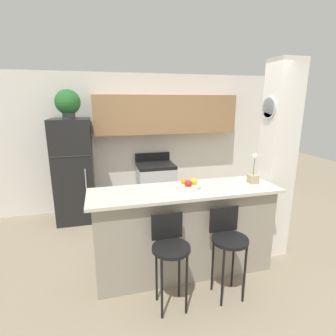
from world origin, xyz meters
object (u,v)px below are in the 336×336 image
object	(u,v)px
orchid_vase	(253,174)
refrigerator	(74,171)
bar_stool_left	(170,248)
bar_stool_right	(228,240)
stove_range	(156,187)
fruit_bowl	(189,185)
potted_plant_on_fridge	(68,103)

from	to	relation	value
orchid_vase	refrigerator	bearing A→B (deg)	140.11
bar_stool_left	bar_stool_right	distance (m)	0.63
stove_range	fruit_bowl	size ratio (longest dim) A/B	3.82
orchid_vase	bar_stool_right	bearing A→B (deg)	-138.06
refrigerator	stove_range	size ratio (longest dim) A/B	1.66
refrigerator	bar_stool_left	bearing A→B (deg)	-65.94
refrigerator	orchid_vase	bearing A→B (deg)	-39.89
refrigerator	bar_stool_left	distance (m)	2.64
refrigerator	stove_range	world-z (taller)	refrigerator
refrigerator	potted_plant_on_fridge	distance (m)	1.14
bar_stool_right	potted_plant_on_fridge	distance (m)	3.25
refrigerator	bar_stool_left	size ratio (longest dim) A/B	1.83
refrigerator	bar_stool_right	world-z (taller)	refrigerator
fruit_bowl	bar_stool_right	bearing A→B (deg)	-61.57
stove_range	potted_plant_on_fridge	size ratio (longest dim) A/B	2.30
bar_stool_right	fruit_bowl	bearing A→B (deg)	118.43
refrigerator	fruit_bowl	xyz separation A→B (m)	(1.43, -1.90, 0.22)
potted_plant_on_fridge	refrigerator	bearing A→B (deg)	-64.15
bar_stool_left	potted_plant_on_fridge	xyz separation A→B (m)	(-1.07, 2.40, 1.37)
potted_plant_on_fridge	orchid_vase	xyz separation A→B (m)	(2.27, -1.90, -0.84)
stove_range	orchid_vase	distance (m)	2.23
refrigerator	orchid_vase	distance (m)	2.97
bar_stool_right	orchid_vase	world-z (taller)	orchid_vase
refrigerator	orchid_vase	world-z (taller)	refrigerator
bar_stool_right	potted_plant_on_fridge	size ratio (longest dim) A/B	2.08
stove_range	potted_plant_on_fridge	distance (m)	2.13
bar_stool_left	potted_plant_on_fridge	size ratio (longest dim) A/B	2.08
refrigerator	bar_stool_right	distance (m)	2.95
stove_range	fruit_bowl	distance (m)	2.05
potted_plant_on_fridge	orchid_vase	world-z (taller)	potted_plant_on_fridge
potted_plant_on_fridge	orchid_vase	size ratio (longest dim) A/B	1.24
refrigerator	fruit_bowl	world-z (taller)	refrigerator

